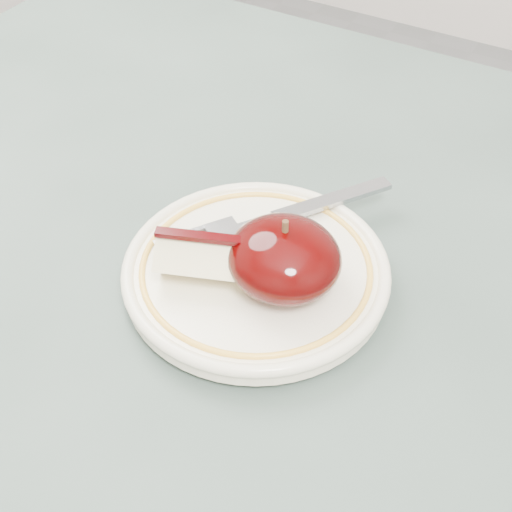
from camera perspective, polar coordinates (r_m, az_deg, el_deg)
The scene contains 5 objects.
table at distance 0.52m, azimuth -4.61°, elevation -14.13°, with size 0.90×0.90×0.75m.
plate at distance 0.48m, azimuth -0.00°, elevation -1.21°, with size 0.18×0.18×0.02m.
apple_half at distance 0.45m, azimuth 2.26°, elevation -0.17°, with size 0.07×0.07×0.05m.
apple_wedge at distance 0.46m, azimuth -3.03°, elevation -0.29°, with size 0.09×0.06×0.04m.
fork at distance 0.50m, azimuth 1.36°, elevation 2.99°, with size 0.12×0.16×0.00m.
Camera 1 is at (0.17, -0.22, 1.10)m, focal length 50.00 mm.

